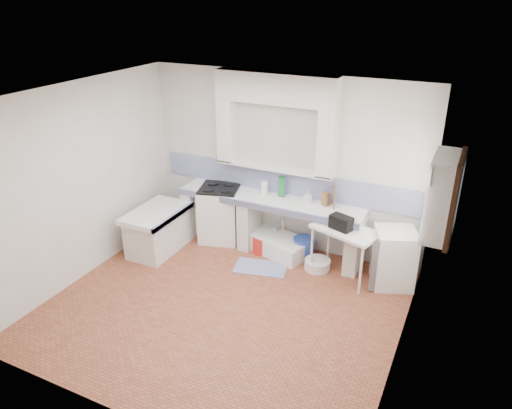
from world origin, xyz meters
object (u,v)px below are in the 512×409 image
at_px(stove, 220,214).
at_px(sink, 278,245).
at_px(side_table, 344,253).
at_px(fridge, 394,258).

height_order(stove, sink, stove).
xyz_separation_m(stove, sink, (1.05, -0.00, -0.33)).
distance_m(stove, sink, 1.10).
height_order(stove, side_table, stove).
height_order(sink, fridge, fridge).
bearing_deg(side_table, stove, -168.72).
relative_size(sink, fridge, 1.22).
xyz_separation_m(stove, side_table, (2.20, -0.26, -0.06)).
relative_size(side_table, fridge, 1.12).
distance_m(sink, side_table, 1.21).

